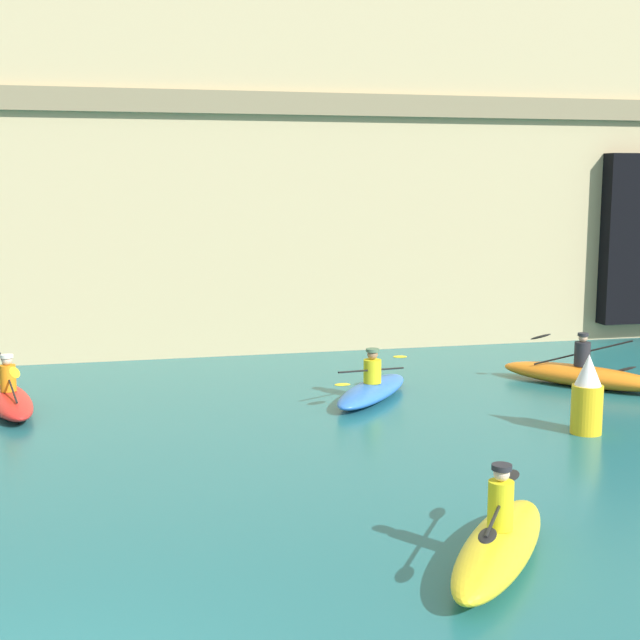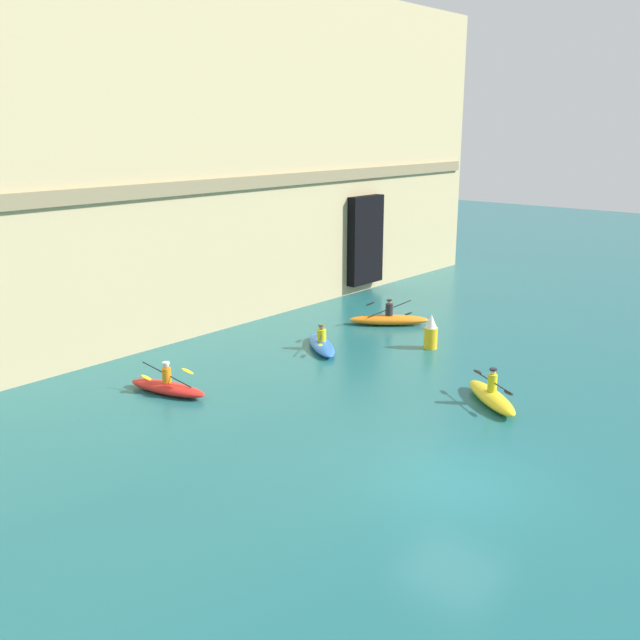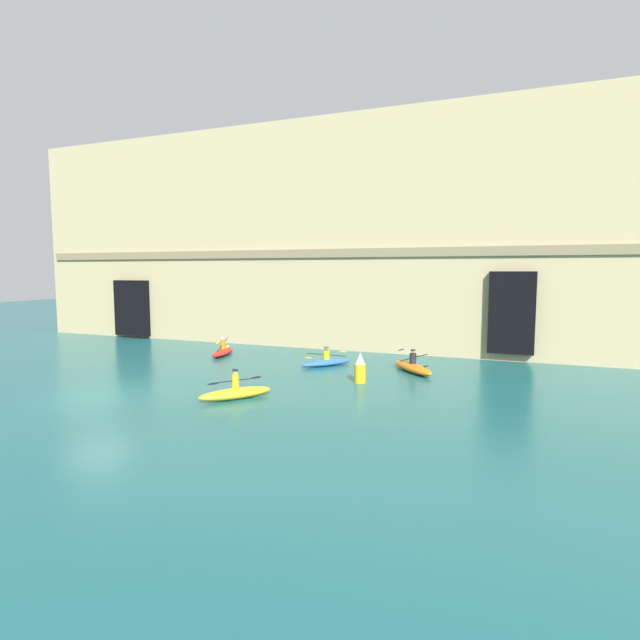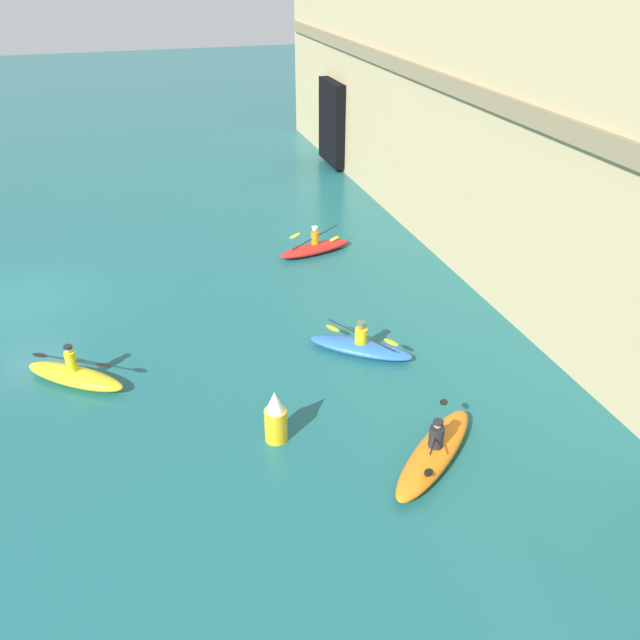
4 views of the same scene
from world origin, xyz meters
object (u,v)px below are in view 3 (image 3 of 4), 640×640
Objects in this scene: kayak_red at (223,351)px; kayak_blue at (326,362)px; kayak_yellow at (236,393)px; marker_buoy at (360,369)px; kayak_orange at (413,367)px.

kayak_blue is at bearing 70.90° from kayak_red.
kayak_yellow is at bearing 31.34° from kayak_blue.
marker_buoy is (2.85, -3.14, 0.43)m from kayak_blue.
kayak_orange is 1.05× the size of kayak_red.
kayak_red is at bearing 73.44° from kayak_yellow.
marker_buoy reaches higher than kayak_blue.
kayak_blue is 6.89m from kayak_red.
marker_buoy is at bearing 79.69° from kayak_blue.
marker_buoy is at bearing 55.14° from kayak_red.
kayak_yellow reaches higher than kayak_orange.
kayak_red is 2.20× the size of marker_buoy.
kayak_orange is 9.44m from kayak_yellow.
kayak_blue is at bearing -129.19° from kayak_orange.
kayak_red is (-6.85, 0.70, 0.02)m from kayak_blue.
kayak_yellow is at bearing -74.85° from kayak_orange.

